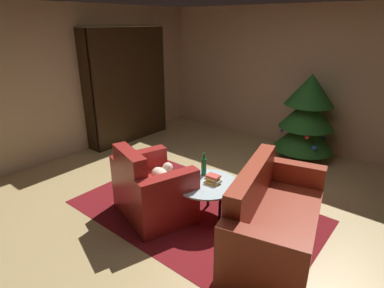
{
  "coord_description": "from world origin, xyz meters",
  "views": [
    {
      "loc": [
        2.07,
        -2.8,
        2.26
      ],
      "look_at": [
        -0.36,
        0.19,
        0.76
      ],
      "focal_mm": 29.43,
      "sensor_mm": 36.0,
      "label": 1
    }
  ],
  "objects_px": {
    "decorated_tree": "(307,116)",
    "armchair_red": "(152,190)",
    "couch_red": "(273,222)",
    "book_stack_on_table": "(213,179)",
    "bottle_on_table": "(204,166)",
    "coffee_table": "(206,186)",
    "bookshelf_unit": "(132,86)"
  },
  "relations": [
    {
      "from": "decorated_tree",
      "to": "armchair_red",
      "type": "bearing_deg",
      "value": -104.99
    },
    {
      "from": "couch_red",
      "to": "decorated_tree",
      "type": "relative_size",
      "value": 1.22
    },
    {
      "from": "couch_red",
      "to": "book_stack_on_table",
      "type": "distance_m",
      "value": 0.86
    },
    {
      "from": "book_stack_on_table",
      "to": "armchair_red",
      "type": "bearing_deg",
      "value": -143.13
    },
    {
      "from": "book_stack_on_table",
      "to": "decorated_tree",
      "type": "relative_size",
      "value": 0.14
    },
    {
      "from": "couch_red",
      "to": "bottle_on_table",
      "type": "bearing_deg",
      "value": 170.61
    },
    {
      "from": "bottle_on_table",
      "to": "decorated_tree",
      "type": "xyz_separation_m",
      "value": [
        0.4,
        2.38,
        0.19
      ]
    },
    {
      "from": "couch_red",
      "to": "bottle_on_table",
      "type": "distance_m",
      "value": 1.09
    },
    {
      "from": "couch_red",
      "to": "decorated_tree",
      "type": "height_order",
      "value": "decorated_tree"
    },
    {
      "from": "couch_red",
      "to": "coffee_table",
      "type": "relative_size",
      "value": 2.31
    },
    {
      "from": "couch_red",
      "to": "bottle_on_table",
      "type": "relative_size",
      "value": 6.03
    },
    {
      "from": "coffee_table",
      "to": "book_stack_on_table",
      "type": "distance_m",
      "value": 0.12
    },
    {
      "from": "bookshelf_unit",
      "to": "book_stack_on_table",
      "type": "distance_m",
      "value": 3.25
    },
    {
      "from": "coffee_table",
      "to": "book_stack_on_table",
      "type": "bearing_deg",
      "value": 42.97
    },
    {
      "from": "couch_red",
      "to": "decorated_tree",
      "type": "bearing_deg",
      "value": 104.32
    },
    {
      "from": "armchair_red",
      "to": "book_stack_on_table",
      "type": "bearing_deg",
      "value": 36.87
    },
    {
      "from": "couch_red",
      "to": "bookshelf_unit",
      "type": "bearing_deg",
      "value": 159.88
    },
    {
      "from": "decorated_tree",
      "to": "coffee_table",
      "type": "bearing_deg",
      "value": -95.48
    },
    {
      "from": "couch_red",
      "to": "armchair_red",
      "type": "bearing_deg",
      "value": -165.55
    },
    {
      "from": "coffee_table",
      "to": "book_stack_on_table",
      "type": "relative_size",
      "value": 3.78
    },
    {
      "from": "armchair_red",
      "to": "bookshelf_unit",
      "type": "bearing_deg",
      "value": 143.12
    },
    {
      "from": "decorated_tree",
      "to": "bookshelf_unit",
      "type": "bearing_deg",
      "value": -159.38
    },
    {
      "from": "bottle_on_table",
      "to": "coffee_table",
      "type": "bearing_deg",
      "value": -44.0
    },
    {
      "from": "coffee_table",
      "to": "bookshelf_unit",
      "type": "bearing_deg",
      "value": 154.74
    },
    {
      "from": "book_stack_on_table",
      "to": "bottle_on_table",
      "type": "bearing_deg",
      "value": 156.6
    },
    {
      "from": "couch_red",
      "to": "book_stack_on_table",
      "type": "height_order",
      "value": "couch_red"
    },
    {
      "from": "couch_red",
      "to": "book_stack_on_table",
      "type": "relative_size",
      "value": 8.72
    },
    {
      "from": "armchair_red",
      "to": "decorated_tree",
      "type": "xyz_separation_m",
      "value": [
        0.78,
        2.92,
        0.43
      ]
    },
    {
      "from": "armchair_red",
      "to": "bottle_on_table",
      "type": "bearing_deg",
      "value": 54.56
    },
    {
      "from": "couch_red",
      "to": "bottle_on_table",
      "type": "height_order",
      "value": "couch_red"
    },
    {
      "from": "coffee_table",
      "to": "couch_red",
      "type": "bearing_deg",
      "value": -1.58
    },
    {
      "from": "book_stack_on_table",
      "to": "decorated_tree",
      "type": "height_order",
      "value": "decorated_tree"
    }
  ]
}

